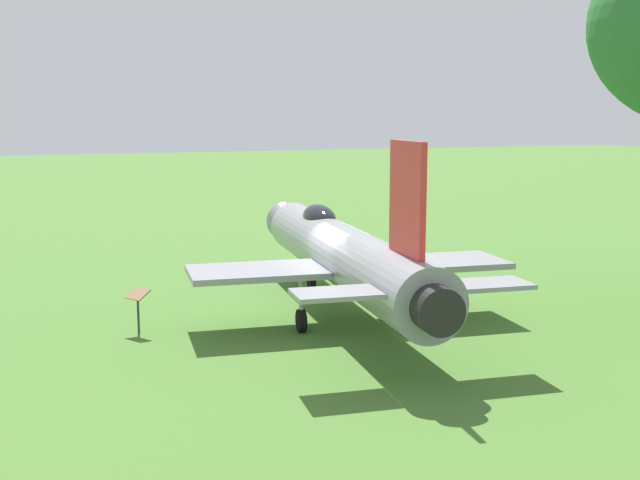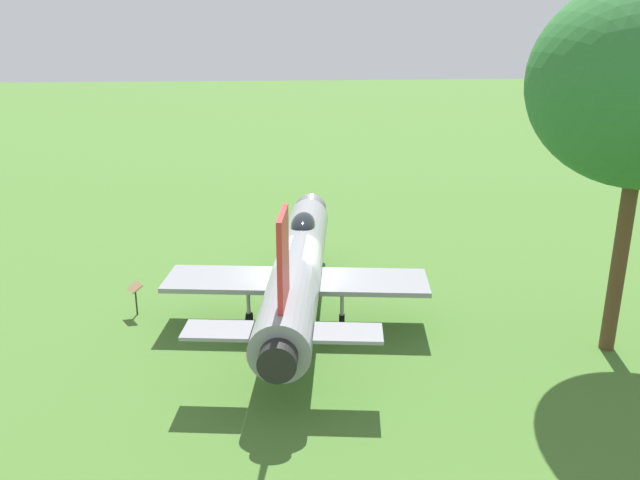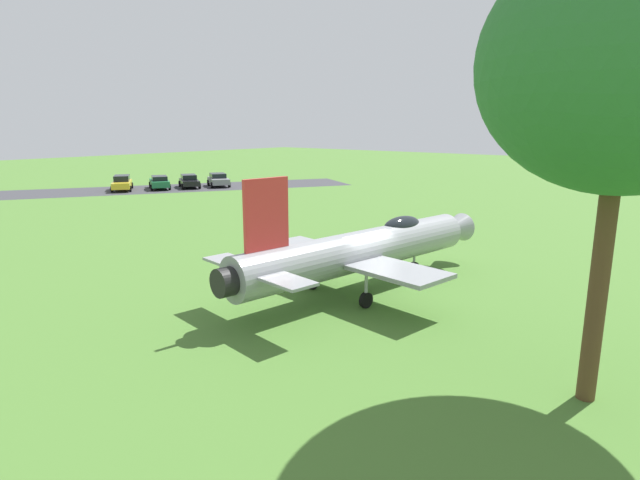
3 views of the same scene
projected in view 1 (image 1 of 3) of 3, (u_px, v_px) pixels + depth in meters
The scene contains 3 objects.
ground_plane at pixel (344, 317), 21.77m from camera, with size 200.00×200.00×0.00m, color #47722D.
display_jet at pixel (341, 252), 21.84m from camera, with size 8.82×14.14×4.99m.
info_plaque at pixel (138, 300), 20.02m from camera, with size 0.64×0.72×1.14m.
Camera 1 is at (-8.82, -19.25, 5.51)m, focal length 44.05 mm.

